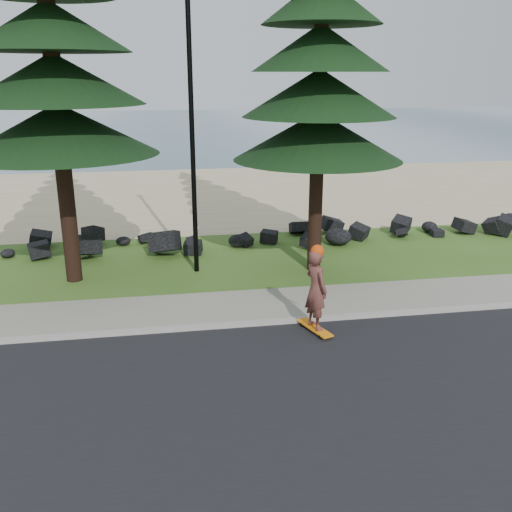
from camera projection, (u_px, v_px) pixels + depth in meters
The scene contains 9 objects.
ground at pixel (205, 313), 14.06m from camera, with size 160.00×160.00×0.00m, color #355B1C.
road at pixel (227, 416), 9.84m from camera, with size 160.00×7.00×0.02m, color black.
kerb at pixel (209, 327), 13.20m from camera, with size 160.00×0.20×0.10m, color #A79E96.
sidewalk at pixel (205, 309), 14.24m from camera, with size 160.00×2.00×0.08m, color gray.
beach_sand at pixel (181, 195), 27.67m from camera, with size 160.00×15.00×0.01m, color tan.
ocean at pixel (167, 127), 61.92m from camera, with size 160.00×58.00×0.01m, color #3C6173.
seawall_boulders at pixel (192, 248), 19.32m from camera, with size 60.00×2.40×1.10m, color black, non-canonical shape.
lamp_post at pixel (192, 130), 15.80m from camera, with size 0.25×0.14×8.14m.
skateboarder at pixel (316, 290), 12.73m from camera, with size 0.64×1.14×2.07m.
Camera 1 is at (-0.91, -12.97, 5.67)m, focal length 40.00 mm.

